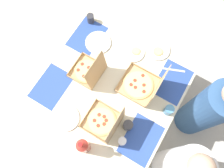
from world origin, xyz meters
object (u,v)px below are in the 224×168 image
pizza_box_corner_left (89,71)px  diner_right_seat (179,166)px  pizza_box_corner_right (104,122)px  cup_spare (128,126)px  plate_near_left (98,43)px  cup_dark (122,141)px  pizza_box_center (142,85)px  plate_far_right (134,52)px  diner_left_seat (206,110)px  plate_far_left (66,118)px  cup_clear_right (169,110)px  soda_bottle (83,146)px  cup_clear_left (91,19)px  plate_near_right (158,50)px

pizza_box_corner_left → diner_right_seat: diner_right_seat is taller
pizza_box_corner_right → cup_spare: pizza_box_corner_right is taller
plate_near_left → cup_dark: (0.66, 0.64, 0.04)m
pizza_box_center → plate_far_right: bearing=-139.3°
diner_right_seat → diner_left_seat: bearing=180.0°
pizza_box_corner_left → cup_dark: (0.37, 0.55, 0.00)m
pizza_box_center → cup_dark: pizza_box_center is taller
pizza_box_corner_right → diner_right_seat: size_ratio=0.27×
diner_right_seat → plate_far_left: bearing=-80.8°
pizza_box_corner_right → cup_clear_right: 0.54m
soda_bottle → cup_spare: soda_bottle is taller
pizza_box_corner_right → plate_far_right: pizza_box_corner_right is taller
pizza_box_center → cup_clear_right: pizza_box_center is taller
diner_right_seat → cup_spare: bearing=-93.5°
cup_clear_left → cup_clear_right: bearing=67.9°
pizza_box_corner_right → cup_spare: size_ratio=3.10×
plate_near_right → cup_spare: 0.76m
plate_far_left → cup_dark: (-0.07, 0.50, 0.04)m
pizza_box_center → pizza_box_corner_right: bearing=-14.6°
pizza_box_corner_right → soda_bottle: bearing=-7.7°
cup_clear_right → pizza_box_corner_right: bearing=-48.7°
cup_dark → pizza_box_corner_right: bearing=-106.6°
plate_far_right → diner_left_seat: diner_left_seat is taller
plate_far_right → cup_clear_right: cup_clear_right is taller
soda_bottle → cup_clear_right: soda_bottle is taller
cup_spare → diner_right_seat: (0.03, 0.56, -0.29)m
plate_near_right → soda_bottle: (1.07, -0.10, 0.12)m
pizza_box_center → soda_bottle: bearing=-12.2°
plate_far_right → cup_spare: (0.62, 0.28, 0.04)m
plate_far_right → cup_clear_left: bearing=-98.8°
pizza_box_center → diner_left_seat: size_ratio=0.28×
soda_bottle → diner_right_seat: 0.90m
soda_bottle → plate_far_right: bearing=-175.4°
plate_near_right → plate_far_left: bearing=-21.3°
cup_dark → pizza_box_center: bearing=-170.2°
cup_spare → diner_right_seat: diner_right_seat is taller
pizza_box_center → soda_bottle: pizza_box_center is taller
plate_far_left → cup_clear_right: bearing=124.6°
plate_far_left → cup_dark: cup_dark is taller
pizza_box_center → plate_near_left: bearing=-107.4°
plate_far_left → cup_clear_right: size_ratio=2.31×
plate_near_left → cup_clear_right: 0.88m
pizza_box_center → pizza_box_corner_left: bearing=-75.3°
pizza_box_corner_left → soda_bottle: (0.56, 0.32, 0.09)m
plate_far_right → plate_far_left: 0.84m
plate_far_right → plate_far_left: plate_far_right is taller
soda_bottle → cup_dark: bearing=128.6°
plate_far_left → cup_spare: cup_spare is taller
pizza_box_corner_left → diner_right_seat: bearing=75.8°
plate_near_right → diner_right_seat: diner_right_seat is taller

